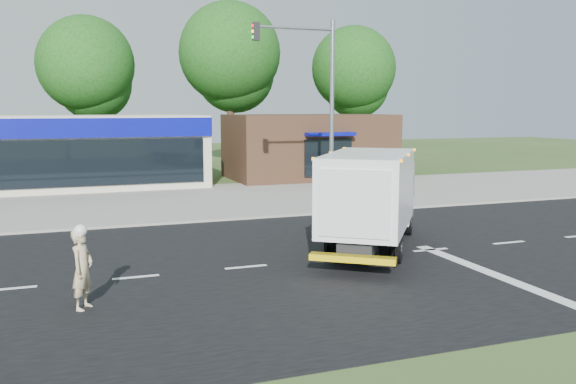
{
  "coord_description": "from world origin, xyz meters",
  "views": [
    {
      "loc": [
        -7.59,
        -15.93,
        4.42
      ],
      "look_at": [
        -0.83,
        2.5,
        1.7
      ],
      "focal_mm": 38.0,
      "sensor_mm": 36.0,
      "label": 1
    }
  ],
  "objects": [
    {
      "name": "ground",
      "position": [
        0.0,
        0.0,
        0.0
      ],
      "size": [
        120.0,
        120.0,
        0.0
      ],
      "primitive_type": "plane",
      "color": "#385123",
      "rests_on": "ground"
    },
    {
      "name": "road_asphalt",
      "position": [
        0.0,
        0.0,
        0.0
      ],
      "size": [
        60.0,
        14.0,
        0.02
      ],
      "primitive_type": "cube",
      "color": "black",
      "rests_on": "ground"
    },
    {
      "name": "sidewalk",
      "position": [
        0.0,
        8.2,
        0.06
      ],
      "size": [
        60.0,
        2.4,
        0.12
      ],
      "primitive_type": "cube",
      "color": "gray",
      "rests_on": "ground"
    },
    {
      "name": "parking_apron",
      "position": [
        0.0,
        14.0,
        0.01
      ],
      "size": [
        60.0,
        9.0,
        0.02
      ],
      "primitive_type": "cube",
      "color": "gray",
      "rests_on": "ground"
    },
    {
      "name": "lane_markings",
      "position": [
        1.35,
        -1.35,
        0.02
      ],
      "size": [
        55.2,
        7.0,
        0.01
      ],
      "color": "silver",
      "rests_on": "road_asphalt"
    },
    {
      "name": "ems_box_truck",
      "position": [
        1.28,
        0.7,
        1.79
      ],
      "size": [
        5.88,
        6.94,
        3.11
      ],
      "rotation": [
        0.0,
        0.0,
        0.94
      ],
      "color": "black",
      "rests_on": "ground"
    },
    {
      "name": "emergency_worker",
      "position": [
        -7.36,
        -2.17,
        0.93
      ],
      "size": [
        0.7,
        0.78,
        1.91
      ],
      "rotation": [
        0.0,
        0.0,
        1.05
      ],
      "color": "#C8B085",
      "rests_on": "ground"
    },
    {
      "name": "retail_strip_mall",
      "position": [
        -9.0,
        19.93,
        2.01
      ],
      "size": [
        18.0,
        6.2,
        4.0
      ],
      "color": "beige",
      "rests_on": "ground"
    },
    {
      "name": "brown_storefront",
      "position": [
        7.0,
        19.98,
        2.0
      ],
      "size": [
        10.0,
        6.7,
        4.0
      ],
      "color": "#382316",
      "rests_on": "ground"
    },
    {
      "name": "traffic_signal_pole",
      "position": [
        2.35,
        7.6,
        4.92
      ],
      "size": [
        3.51,
        0.25,
        8.0
      ],
      "color": "gray",
      "rests_on": "ground"
    },
    {
      "name": "background_trees",
      "position": [
        -0.85,
        28.16,
        7.38
      ],
      "size": [
        36.77,
        7.39,
        12.1
      ],
      "color": "#332114",
      "rests_on": "ground"
    }
  ]
}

